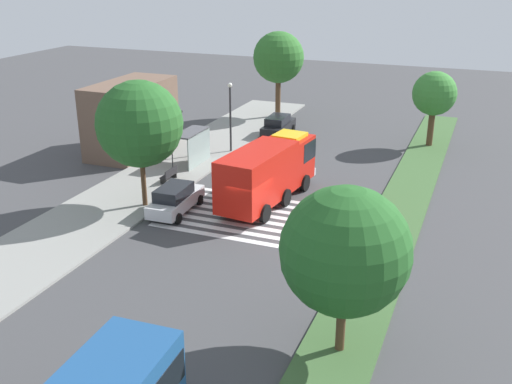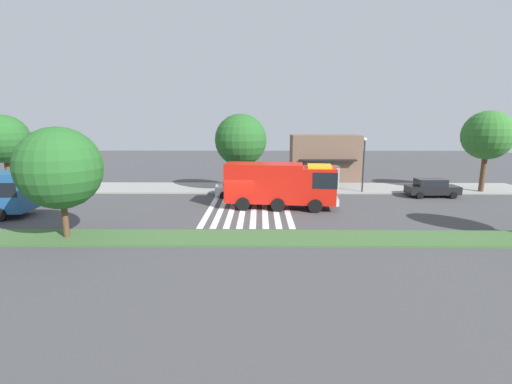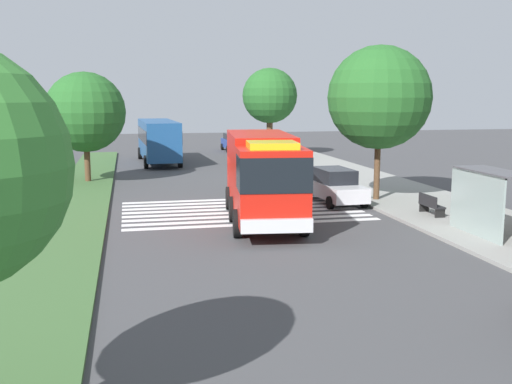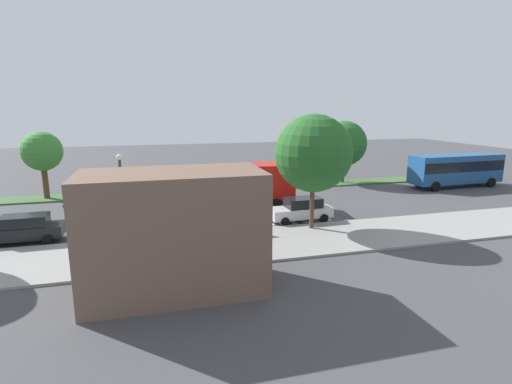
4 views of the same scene
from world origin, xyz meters
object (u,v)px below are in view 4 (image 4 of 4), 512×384
object	(u,v)px
bus_stop_shelter	(190,214)
bench_near_shelter	(253,229)
street_lamp	(122,190)
sidewalk_tree_west	(314,153)
parked_car_east	(22,229)
fire_truck	(235,184)
median_tree_far_west	(344,144)
parked_car_mid	(301,209)
transit_bus	(456,168)
median_tree_west	(42,152)

from	to	relation	value
bus_stop_shelter	bench_near_shelter	xyz separation A→B (m)	(-4.00, -0.04, -1.30)
street_lamp	sidewalk_tree_west	xyz separation A→B (m)	(-12.27, 0.40, 1.90)
parked_car_east	fire_truck	bearing A→B (deg)	-163.95
fire_truck	median_tree_far_west	world-z (taller)	median_tree_far_west
parked_car_mid	bench_near_shelter	xyz separation A→B (m)	(4.45, 2.92, -0.30)
fire_truck	median_tree_far_west	bearing A→B (deg)	-143.36
parked_car_east	median_tree_far_west	distance (m)	31.29
parked_car_mid	transit_bus	bearing A→B (deg)	-161.60
median_tree_far_west	bench_near_shelter	bearing A→B (deg)	47.38
parked_car_east	sidewalk_tree_west	size ratio (longest dim) A/B	0.62
median_tree_far_west	median_tree_west	xyz separation A→B (m)	(29.75, 0.00, -0.01)
bench_near_shelter	median_tree_far_west	world-z (taller)	median_tree_far_west
parked_car_mid	sidewalk_tree_west	bearing A→B (deg)	85.15
parked_car_east	median_tree_far_west	size ratio (longest dim) A/B	0.72
parked_car_mid	bus_stop_shelter	size ratio (longest dim) A/B	1.34
parked_car_east	median_tree_west	bearing A→B (deg)	-85.44
fire_truck	bus_stop_shelter	distance (m)	8.80
parked_car_east	street_lamp	xyz separation A→B (m)	(-6.12, 1.80, 2.50)
sidewalk_tree_west	street_lamp	bearing A→B (deg)	-1.87
sidewalk_tree_west	transit_bus	bearing A→B (deg)	-154.09
fire_truck	median_tree_far_west	xyz separation A→B (m)	(-13.86, -8.08, 2.28)
parked_car_east	median_tree_west	xyz separation A→B (m)	(1.36, -12.68, 3.48)
median_tree_west	transit_bus	bearing A→B (deg)	173.06
bench_near_shelter	sidewalk_tree_west	size ratio (longest dim) A/B	0.21
bench_near_shelter	median_tree_west	xyz separation A→B (m)	(15.39, -15.60, 3.78)
fire_truck	street_lamp	xyz separation A→B (m)	(8.41, 6.41, 1.29)
sidewalk_tree_west	bench_near_shelter	bearing A→B (deg)	9.31
bench_near_shelter	sidewalk_tree_west	world-z (taller)	sidewalk_tree_west
transit_bus	bus_stop_shelter	world-z (taller)	transit_bus
street_lamp	sidewalk_tree_west	world-z (taller)	sidewalk_tree_west
parked_car_mid	street_lamp	xyz separation A→B (m)	(12.37, 1.80, 2.51)
fire_truck	sidewalk_tree_west	world-z (taller)	sidewalk_tree_west
parked_car_mid	median_tree_west	distance (m)	23.81
fire_truck	transit_bus	distance (m)	24.61
parked_car_east	street_lamp	bearing A→B (deg)	162.06
street_lamp	median_tree_west	bearing A→B (deg)	-62.69
bench_near_shelter	street_lamp	bearing A→B (deg)	-8.01
transit_bus	parked_car_mid	bearing A→B (deg)	-161.52
transit_bus	median_tree_west	distance (m)	40.66
street_lamp	parked_car_mid	bearing A→B (deg)	-171.70
fire_truck	bench_near_shelter	size ratio (longest dim) A/B	5.91
median_tree_far_west	transit_bus	bearing A→B (deg)	155.06
parked_car_mid	street_lamp	distance (m)	12.75
parked_car_east	bus_stop_shelter	world-z (taller)	bus_stop_shelter
bus_stop_shelter	fire_truck	bearing A→B (deg)	-120.74
fire_truck	parked_car_east	world-z (taller)	fire_truck
bus_stop_shelter	bench_near_shelter	distance (m)	4.20
fire_truck	sidewalk_tree_west	bearing A→B (deg)	125.95
bus_stop_shelter	median_tree_west	bearing A→B (deg)	-53.93
parked_car_mid	transit_bus	distance (m)	21.91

